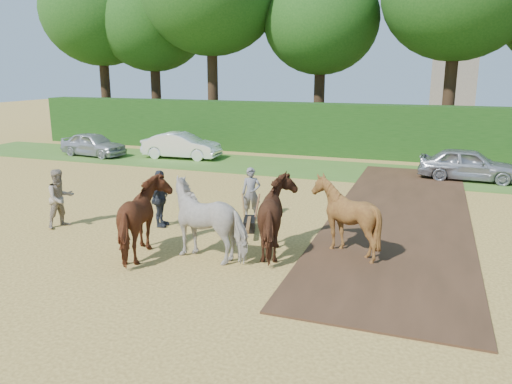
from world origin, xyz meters
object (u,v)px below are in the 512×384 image
(spectator_near, at_px, (60,198))
(spectator_far, at_px, (160,199))
(plough_team, at_px, (246,217))
(parked_cars, at_px, (444,162))

(spectator_near, bearing_deg, spectator_far, -49.17)
(plough_team, bearing_deg, spectator_near, 177.85)
(parked_cars, bearing_deg, spectator_far, -127.81)
(spectator_near, bearing_deg, plough_team, -71.51)
(spectator_near, bearing_deg, parked_cars, -22.90)
(plough_team, distance_m, parked_cars, 13.49)
(spectator_far, bearing_deg, plough_team, -118.19)
(spectator_far, xyz_separation_m, parked_cars, (8.63, 11.12, -0.20))
(spectator_near, height_order, plough_team, plough_team)
(spectator_far, distance_m, plough_team, 3.71)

